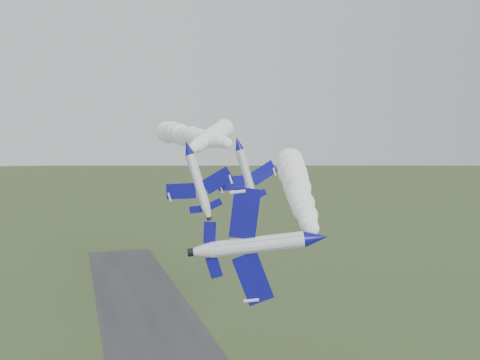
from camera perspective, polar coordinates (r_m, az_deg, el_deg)
The scene contains 6 objects.
jet_lead at distance 54.39m, azimuth 8.19°, elevation -6.15°, with size 7.59×13.91×11.75m.
smoke_trail_jet_lead at distance 89.76m, azimuth 6.02°, elevation -0.37°, with size 5.69×65.08×5.69m, color white, non-canonical shape.
jet_pair_left at distance 81.74m, azimuth -5.61°, elevation 3.45°, with size 10.18×12.17×4.00m.
smoke_trail_jet_pair_left at distance 115.07m, azimuth -2.90°, elevation 4.71°, with size 4.64×60.64×4.64m, color white, non-canonical shape.
jet_pair_right at distance 83.69m, azimuth -0.20°, elevation 3.96°, with size 9.57×11.92×3.70m.
smoke_trail_jet_pair_right at distance 119.18m, azimuth -5.36°, elevation 4.68°, with size 5.59×68.15×5.59m, color white, non-canonical shape.
Camera 1 is at (-17.39, -57.88, 43.88)m, focal length 40.00 mm.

